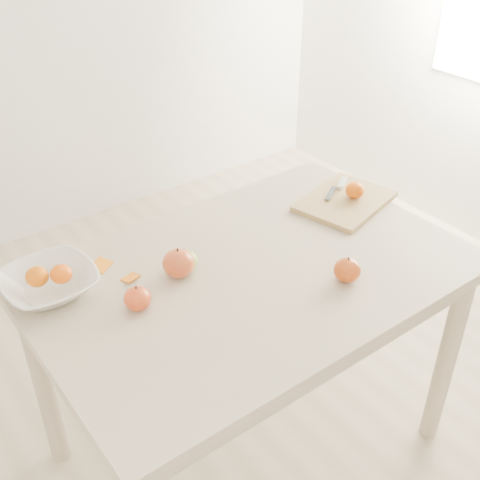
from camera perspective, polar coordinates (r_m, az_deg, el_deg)
ground at (r=2.20m, az=0.82°, el=-18.70°), size 3.50×3.50×0.00m
table at (r=1.73m, az=0.99°, el=-5.39°), size 1.20×0.80×0.75m
cutting_board at (r=2.00m, az=9.93°, el=3.64°), size 0.36×0.30×0.02m
board_tangerine at (r=2.00m, az=10.83°, el=4.68°), size 0.06×0.06×0.05m
fruit_bowl at (r=1.65m, az=-17.59°, el=-3.96°), size 0.24×0.24×0.06m
bowl_tangerine_near at (r=1.64m, az=-18.69°, el=-3.30°), size 0.06×0.06×0.05m
bowl_tangerine_far at (r=1.63m, az=-16.59°, el=-3.10°), size 0.06×0.06×0.05m
orange_peel_a at (r=1.72m, az=-13.02°, el=-2.46°), size 0.07×0.07×0.01m
orange_peel_b at (r=1.66m, az=-10.32°, el=-3.60°), size 0.05×0.05×0.01m
paring_knife at (r=2.07m, az=9.50°, el=5.20°), size 0.16×0.09×0.01m
apple_green at (r=1.65m, az=-5.30°, el=-2.02°), size 0.07×0.07×0.07m
apple_red_e at (r=1.64m, az=10.13°, el=-2.82°), size 0.07×0.07×0.07m
apple_red_b at (r=1.54m, az=-9.70°, el=-5.49°), size 0.07×0.07×0.06m
apple_red_a at (r=1.64m, az=-5.85°, el=-2.19°), size 0.09×0.09×0.08m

